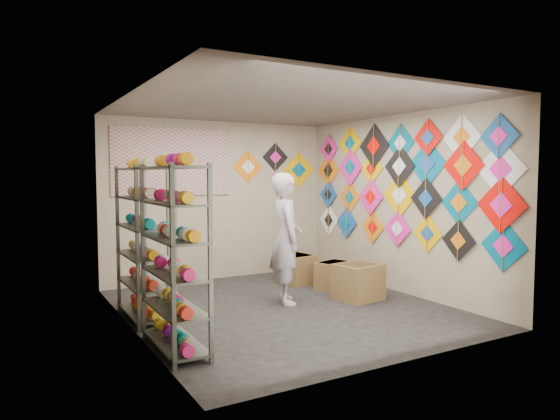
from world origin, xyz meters
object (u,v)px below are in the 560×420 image
shelf_rack_front (174,258)px  shelf_rack_back (142,243)px  shopkeeper (286,238)px  carton_b (335,276)px  carton_c (296,269)px  carton_a (358,282)px

shelf_rack_front → shelf_rack_back: size_ratio=1.00×
shelf_rack_back → shopkeeper: bearing=-6.4°
carton_b → shopkeeper: bearing=178.1°
shopkeeper → carton_c: size_ratio=3.34×
shopkeeper → carton_b: (1.07, 0.32, -0.69)m
shelf_rack_front → shelf_rack_back: same height
shelf_rack_front → carton_c: size_ratio=3.50×
shelf_rack_front → carton_a: bearing=13.8°
shelf_rack_back → carton_a: size_ratio=3.08×
carton_a → carton_c: carton_a is taller
shelf_rack_back → carton_a: shelf_rack_back is taller
shopkeeper → carton_a: shopkeeper is taller
shelf_rack_back → carton_a: bearing=-11.2°
carton_a → carton_c: bearing=89.7°
shelf_rack_front → shopkeeper: (1.94, 1.08, -0.04)m
carton_a → carton_b: size_ratio=1.17×
shelf_rack_front → carton_b: bearing=25.0°
carton_a → shelf_rack_back: bearing=159.9°
shelf_rack_front → shelf_rack_back: 1.30m
shelf_rack_back → carton_b: bearing=1.9°
shelf_rack_back → shelf_rack_front: bearing=-90.0°
shopkeeper → shelf_rack_front: bearing=136.7°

